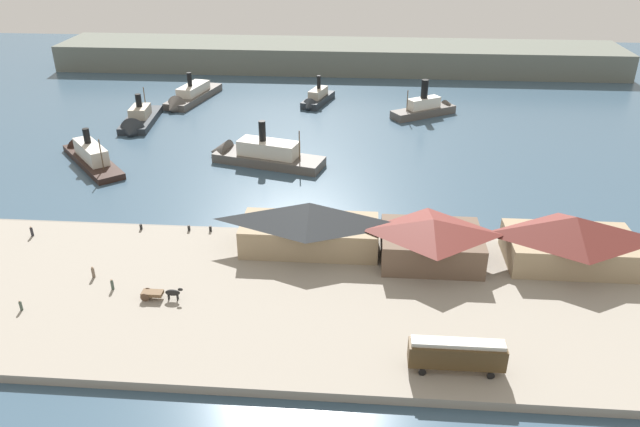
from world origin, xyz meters
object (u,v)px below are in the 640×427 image
object	(u,v)px
pedestrian_at_waters_edge	(21,306)
ferry_outer_harbor	(256,154)
ferry_shed_west_terminal	(310,225)
pedestrian_near_west_shed	(32,231)
mooring_post_center_west	(189,228)
ferry_shed_central_terminal	(431,240)
pedestrian_by_tram	(93,272)
street_tram	(457,353)
ferry_moored_west	(88,154)
ferry_departing_north	(316,99)
ferry_shed_customs_shed	(572,240)
horse_cart	(160,293)
pedestrian_walking_east	(112,285)
mooring_post_west	(210,229)
mooring_post_center_east	(141,227)
ferry_moored_east	(428,108)
ferry_approaching_east	(138,122)
ferry_mid_harbor	(189,97)

from	to	relation	value
pedestrian_at_waters_edge	ferry_outer_harbor	distance (m)	59.49
ferry_shed_west_terminal	pedestrian_near_west_shed	world-z (taller)	ferry_shed_west_terminal
pedestrian_near_west_shed	mooring_post_center_west	xyz separation A→B (m)	(24.36, 3.70, -0.34)
ferry_shed_central_terminal	pedestrian_by_tram	distance (m)	48.62
street_tram	ferry_moored_west	size ratio (longest dim) A/B	0.48
ferry_shed_central_terminal	pedestrian_near_west_shed	size ratio (longest dim) A/B	8.57
mooring_post_center_west	ferry_departing_north	size ratio (longest dim) A/B	0.06
ferry_shed_customs_shed	street_tram	size ratio (longest dim) A/B	1.73
horse_cart	pedestrian_walking_east	size ratio (longest dim) A/B	3.46
ferry_shed_west_terminal	mooring_post_west	world-z (taller)	ferry_shed_west_terminal
ferry_shed_central_terminal	ferry_shed_customs_shed	size ratio (longest dim) A/B	0.79
ferry_shed_central_terminal	mooring_post_west	distance (m)	35.24
pedestrian_by_tram	mooring_post_center_east	xyz separation A→B (m)	(1.87, 14.40, -0.36)
ferry_shed_customs_shed	mooring_post_center_east	xyz separation A→B (m)	(-66.15, 5.07, -3.37)
pedestrian_by_tram	ferry_moored_west	size ratio (longest dim) A/B	0.08
ferry_moored_east	ferry_shed_central_terminal	bearing A→B (deg)	-94.42
ferry_shed_west_terminal	mooring_post_center_east	size ratio (longest dim) A/B	23.39
pedestrian_at_waters_edge	ferry_moored_east	size ratio (longest dim) A/B	0.08
ferry_shed_west_terminal	horse_cart	size ratio (longest dim) A/B	3.71
mooring_post_west	ferry_shed_central_terminal	bearing A→B (deg)	-10.13
ferry_shed_customs_shed	pedestrian_by_tram	world-z (taller)	ferry_shed_customs_shed
pedestrian_walking_east	ferry_approaching_east	xyz separation A→B (m)	(-21.19, 70.06, -0.70)
street_tram	pedestrian_near_west_shed	world-z (taller)	street_tram
ferry_approaching_east	ferry_outer_harbor	bearing A→B (deg)	-31.76
ferry_shed_central_terminal	ferry_outer_harbor	size ratio (longest dim) A/B	0.57
mooring_post_west	ferry_moored_west	world-z (taller)	ferry_moored_west
ferry_shed_customs_shed	pedestrian_by_tram	size ratio (longest dim) A/B	10.56
ferry_mid_harbor	ferry_shed_customs_shed	bearing A→B (deg)	-45.08
street_tram	mooring_post_west	world-z (taller)	street_tram
horse_cart	pedestrian_by_tram	bearing A→B (deg)	158.13
pedestrian_near_west_shed	ferry_mid_harbor	world-z (taller)	ferry_mid_harbor
pedestrian_by_tram	mooring_post_west	xyz separation A→B (m)	(13.24, 14.68, -0.36)
horse_cart	ferry_mid_harbor	world-z (taller)	ferry_mid_harbor
ferry_approaching_east	ferry_moored_west	bearing A→B (deg)	-98.18
ferry_shed_central_terminal	ferry_mid_harbor	world-z (taller)	ferry_shed_central_terminal
pedestrian_walking_east	mooring_post_center_east	world-z (taller)	pedestrian_walking_east
ferry_mid_harbor	ferry_moored_east	size ratio (longest dim) A/B	1.40
horse_cart	ferry_mid_harbor	bearing A→B (deg)	103.11
pedestrian_near_west_shed	mooring_post_west	distance (m)	28.13
ferry_shed_west_terminal	pedestrian_by_tram	world-z (taller)	ferry_shed_west_terminal
mooring_post_center_west	ferry_moored_east	xyz separation A→B (m)	(43.79, 67.65, 0.15)
mooring_post_west	ferry_departing_north	xyz separation A→B (m)	(10.91, 74.12, -0.22)
ferry_shed_customs_shed	mooring_post_west	world-z (taller)	ferry_shed_customs_shed
mooring_post_center_east	ferry_mid_harbor	distance (m)	74.62
street_tram	pedestrian_near_west_shed	xyz separation A→B (m)	(-63.30, 26.39, -1.62)
ferry_shed_customs_shed	horse_cart	size ratio (longest dim) A/B	3.29
ferry_shed_customs_shed	ferry_mid_harbor	distance (m)	111.16
mooring_post_center_west	ferry_mid_harbor	distance (m)	76.10
pedestrian_by_tram	ferry_moored_east	distance (m)	98.14
horse_cart	mooring_post_west	world-z (taller)	horse_cart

